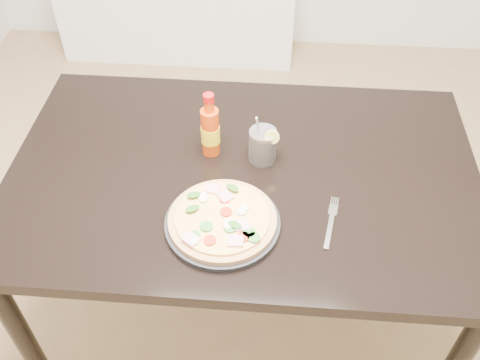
# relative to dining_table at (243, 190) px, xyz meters

# --- Properties ---
(dining_table) EXTENTS (1.40, 0.90, 0.75)m
(dining_table) POSITION_rel_dining_table_xyz_m (0.00, 0.00, 0.00)
(dining_table) COLOR black
(dining_table) RESTS_ON ground
(plate) EXTENTS (0.31, 0.31, 0.02)m
(plate) POSITION_rel_dining_table_xyz_m (-0.04, -0.22, 0.09)
(plate) COLOR black
(plate) RESTS_ON dining_table
(pizza) EXTENTS (0.29, 0.29, 0.03)m
(pizza) POSITION_rel_dining_table_xyz_m (-0.04, -0.22, 0.11)
(pizza) COLOR tan
(pizza) RESTS_ON plate
(hot_sauce_bottle) EXTENTS (0.06, 0.06, 0.21)m
(hot_sauce_bottle) POSITION_rel_dining_table_xyz_m (-0.10, 0.07, 0.17)
(hot_sauce_bottle) COLOR #C43D0B
(hot_sauce_bottle) RESTS_ON dining_table
(cola_cup) EXTENTS (0.09, 0.08, 0.17)m
(cola_cup) POSITION_rel_dining_table_xyz_m (0.05, 0.06, 0.13)
(cola_cup) COLOR black
(cola_cup) RESTS_ON dining_table
(fork) EXTENTS (0.05, 0.19, 0.00)m
(fork) POSITION_rel_dining_table_xyz_m (0.25, -0.18, 0.09)
(fork) COLOR silver
(fork) RESTS_ON dining_table
(media_console) EXTENTS (1.40, 0.34, 0.50)m
(media_console) POSITION_rel_dining_table_xyz_m (-0.53, 1.83, -0.42)
(media_console) COLOR white
(media_console) RESTS_ON ground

